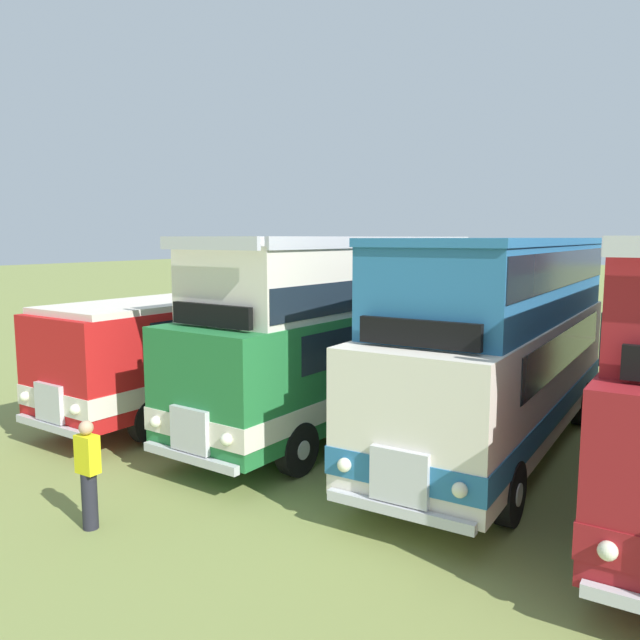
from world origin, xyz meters
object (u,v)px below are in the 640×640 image
Objects in this scene: bus_first_in_row at (226,338)px; marshal_person at (88,474)px; bus_second_in_row at (344,328)px; bus_third_in_row at (502,336)px.

bus_first_in_row reaches higher than marshal_person.
bus_first_in_row is 7.84m from marshal_person.
marshal_person is at bearing -94.28° from bus_second_in_row.
bus_second_in_row reaches higher than marshal_person.
bus_third_in_row is at bearing -0.75° from bus_first_in_row.
bus_third_in_row is at bearing 58.28° from marshal_person.
bus_third_in_row reaches higher than marshal_person.
marshal_person is at bearing -121.72° from bus_third_in_row.
bus_first_in_row is 1.07× the size of bus_second_in_row.
bus_third_in_row is (3.79, 0.01, 0.11)m from bus_second_in_row.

